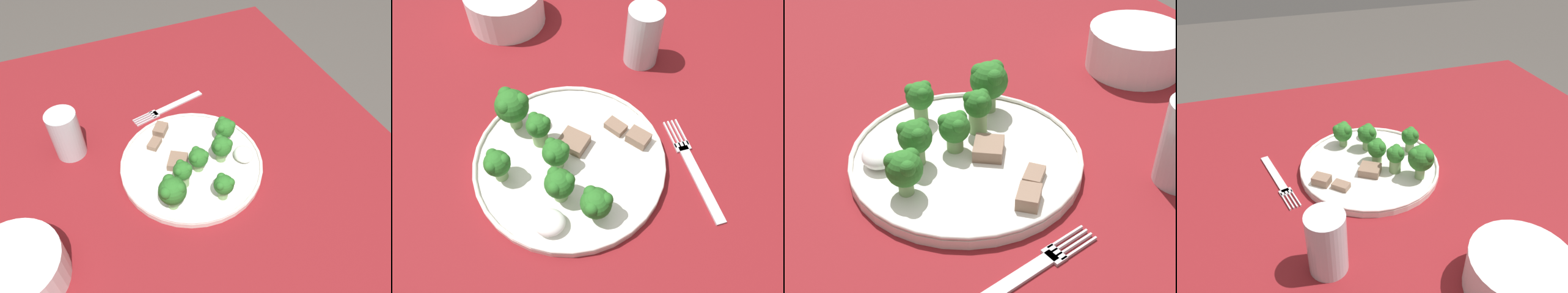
{
  "view_description": "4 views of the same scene",
  "coord_description": "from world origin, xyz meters",
  "views": [
    {
      "loc": [
        -0.4,
        0.12,
        1.32
      ],
      "look_at": [
        0.07,
        -0.07,
        0.76
      ],
      "focal_mm": 35.0,
      "sensor_mm": 36.0,
      "label": 1
    },
    {
      "loc": [
        0.07,
        -0.35,
        1.21
      ],
      "look_at": [
        0.08,
        -0.04,
        0.74
      ],
      "focal_mm": 35.0,
      "sensor_mm": 36.0,
      "label": 2
    },
    {
      "loc": [
        0.54,
        -0.26,
        1.14
      ],
      "look_at": [
        0.08,
        -0.05,
        0.76
      ],
      "focal_mm": 50.0,
      "sensor_mm": 36.0,
      "label": 3
    },
    {
      "loc": [
        0.24,
        0.54,
        1.2
      ],
      "look_at": [
        0.05,
        -0.05,
        0.77
      ],
      "focal_mm": 35.0,
      "sensor_mm": 36.0,
      "label": 4
    }
  ],
  "objects": [
    {
      "name": "table",
      "position": [
        0.0,
        0.0,
        0.62
      ],
      "size": [
        1.17,
        1.0,
        0.71
      ],
      "color": "maroon",
      "rests_on": "ground_plane"
    },
    {
      "name": "dinner_plate",
      "position": [
        0.05,
        -0.06,
        0.72
      ],
      "size": [
        0.28,
        0.28,
        0.02
      ],
      "color": "white",
      "rests_on": "table"
    },
    {
      "name": "fork",
      "position": [
        0.24,
        -0.08,
        0.72
      ],
      "size": [
        0.06,
        0.18,
        0.0
      ],
      "color": "silver",
      "rests_on": "table"
    },
    {
      "name": "cream_bowl",
      "position": [
        -0.06,
        0.28,
        0.75
      ],
      "size": [
        0.15,
        0.15,
        0.07
      ],
      "color": "white",
      "rests_on": "table"
    },
    {
      "name": "broccoli_floret_near_rim_left",
      "position": [
        0.04,
        -0.12,
        0.76
      ],
      "size": [
        0.04,
        0.04,
        0.06
      ],
      "color": "#7FA866",
      "rests_on": "dinner_plate"
    },
    {
      "name": "broccoli_floret_center_left",
      "position": [
        -0.04,
        -0.08,
        0.76
      ],
      "size": [
        0.04,
        0.04,
        0.06
      ],
      "color": "#7FA866",
      "rests_on": "dinner_plate"
    },
    {
      "name": "broccoli_floret_back_left",
      "position": [
        0.01,
        -0.02,
        0.76
      ],
      "size": [
        0.04,
        0.04,
        0.06
      ],
      "color": "#7FA866",
      "rests_on": "dinner_plate"
    },
    {
      "name": "broccoli_floret_front_left",
      "position": [
        0.04,
        -0.07,
        0.76
      ],
      "size": [
        0.04,
        0.04,
        0.05
      ],
      "color": "#7FA866",
      "rests_on": "dinner_plate"
    },
    {
      "name": "broccoli_floret_center_back",
      "position": [
        -0.03,
        0.01,
        0.77
      ],
      "size": [
        0.05,
        0.05,
        0.07
      ],
      "color": "#7FA866",
      "rests_on": "dinner_plate"
    },
    {
      "name": "broccoli_floret_mid_cluster",
      "position": [
        0.09,
        -0.15,
        0.76
      ],
      "size": [
        0.04,
        0.04,
        0.06
      ],
      "color": "#7FA866",
      "rests_on": "dinner_plate"
    },
    {
      "name": "meat_slice_front_slice",
      "position": [
        0.16,
        -0.03,
        0.73
      ],
      "size": [
        0.04,
        0.04,
        0.02
      ],
      "color": "#846651",
      "rests_on": "dinner_plate"
    },
    {
      "name": "meat_slice_middle_slice",
      "position": [
        0.06,
        -0.03,
        0.73
      ],
      "size": [
        0.05,
        0.05,
        0.02
      ],
      "color": "#846651",
      "rests_on": "dinner_plate"
    },
    {
      "name": "meat_slice_rear_slice",
      "position": [
        0.13,
        -0.01,
        0.73
      ],
      "size": [
        0.04,
        0.04,
        0.01
      ],
      "color": "#846651",
      "rests_on": "dinner_plate"
    },
    {
      "name": "sauce_dollop",
      "position": [
        0.03,
        -0.16,
        0.74
      ],
      "size": [
        0.04,
        0.04,
        0.02
      ],
      "color": "white",
      "rests_on": "dinner_plate"
    }
  ]
}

